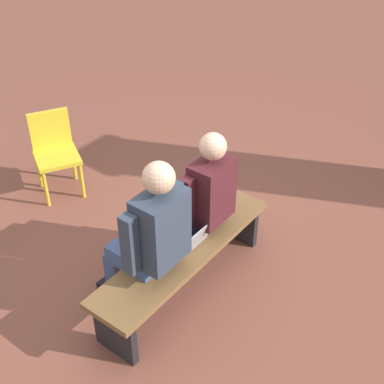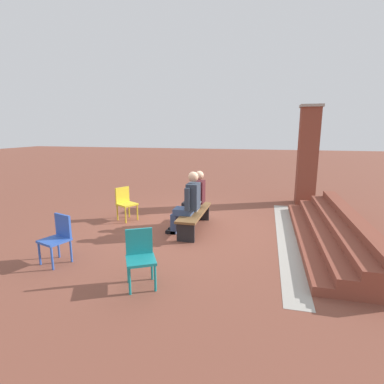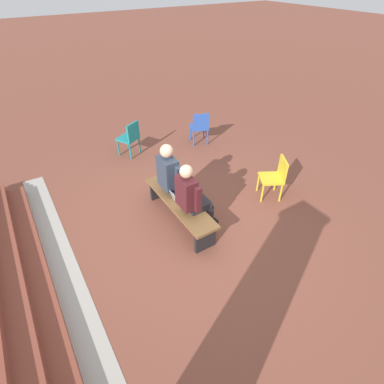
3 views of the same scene
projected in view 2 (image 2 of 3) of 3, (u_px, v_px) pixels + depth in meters
name	position (u px, v px, depth m)	size (l,w,h in m)	color
ground_plane	(190.00, 227.00, 7.14)	(60.00, 60.00, 0.00)	brown
concrete_strip	(286.00, 237.00, 6.51)	(5.60, 0.40, 0.01)	#A8A399
brick_steps	(334.00, 230.00, 6.24)	(4.80, 1.20, 0.60)	brown
brick_pillar_left_of_steps	(308.00, 155.00, 9.19)	(0.64, 0.64, 3.02)	brown
bench	(195.00, 215.00, 6.92)	(1.80, 0.44, 0.45)	brown
person_student	(195.00, 197.00, 7.15)	(0.54, 0.68, 1.34)	#232328
person_adult	(188.00, 201.00, 6.56)	(0.58, 0.73, 1.41)	#384C75
laptop	(196.00, 208.00, 6.93)	(0.32, 0.29, 0.21)	#9EA0A5
plastic_chair_far_left	(58.00, 236.00, 5.19)	(0.53, 0.53, 0.84)	#2D56B7
plastic_chair_near_bench_right	(140.00, 254.00, 4.42)	(0.57, 0.57, 0.84)	teal
plastic_chair_foreground	(125.00, 201.00, 7.68)	(0.57, 0.57, 0.84)	gold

